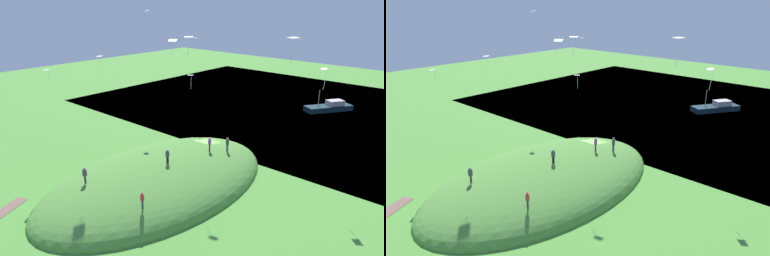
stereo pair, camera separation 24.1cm
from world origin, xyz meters
TOP-DOWN VIEW (x-y plane):
  - ground_plane at (0.00, 0.00)m, footprint 160.00×160.00m
  - lake_water at (-29.67, 0.00)m, footprint 54.29×80.00m
  - grass_hill at (9.20, 0.72)m, footprint 29.76×17.37m
  - boat_on_lake at (-31.49, 2.74)m, footprint 8.82×6.85m
  - person_with_child at (9.17, 2.05)m, footprint 0.51×0.51m
  - person_walking_path at (2.96, 2.75)m, footprint 0.49×0.49m
  - person_on_hilltop at (17.16, -1.41)m, footprint 0.63×0.63m
  - person_watching_kites at (0.89, 3.80)m, footprint 0.43×0.43m
  - person_near_shore at (16.01, 5.84)m, footprint 0.49×0.49m
  - kite_0 at (15.19, -10.48)m, footprint 1.07×1.04m
  - kite_1 at (-2.52, 13.23)m, footprint 1.08×1.07m
  - kite_3 at (-0.29, -11.16)m, footprint 0.92×0.99m
  - kite_4 at (8.80, 15.37)m, footprint 1.14×1.21m
  - kite_5 at (13.34, 9.04)m, footprint 1.16×1.15m
  - kite_7 at (-5.65, -8.15)m, footprint 0.94×0.99m
  - kite_8 at (8.26, 2.19)m, footprint 0.90×1.01m
  - kite_11 at (5.52, -14.44)m, footprint 1.27×1.27m
  - kite_12 at (-7.71, -8.98)m, footprint 0.63×0.70m
  - mooring_post at (-2.41, -4.86)m, footprint 0.14×0.14m

SIDE VIEW (x-z plane):
  - lake_water at x=-29.67m, z-range -0.40..0.00m
  - ground_plane at x=0.00m, z-range 0.00..0.00m
  - grass_hill at x=9.20m, z-range -2.94..2.94m
  - mooring_post at x=-2.41m, z-range 0.00..0.94m
  - boat_on_lake at x=-31.49m, z-range -1.34..2.66m
  - person_near_shore at x=16.01m, z-range 2.17..3.78m
  - person_watching_kites at x=0.89m, z-range 2.44..4.21m
  - person_on_hilltop at x=17.16m, z-range 2.58..4.28m
  - person_walking_path at x=2.96m, z-range 2.81..4.55m
  - person_with_child at x=9.17m, z-range 3.10..4.72m
  - kite_7 at x=-5.65m, z-range 7.72..9.80m
  - kite_0 at x=15.19m, z-range 11.48..12.88m
  - kite_11 at x=5.52m, z-range 11.57..12.92m
  - kite_1 at x=-2.52m, z-range 11.57..13.86m
  - kite_12 at x=-7.71m, z-range 13.00..14.75m
  - kite_8 at x=8.26m, z-range 15.09..16.39m
  - kite_4 at x=8.80m, z-range 15.77..17.93m
  - kite_5 at x=13.34m, z-range 16.18..17.59m
  - kite_3 at x=-0.29m, z-range 16.88..18.89m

